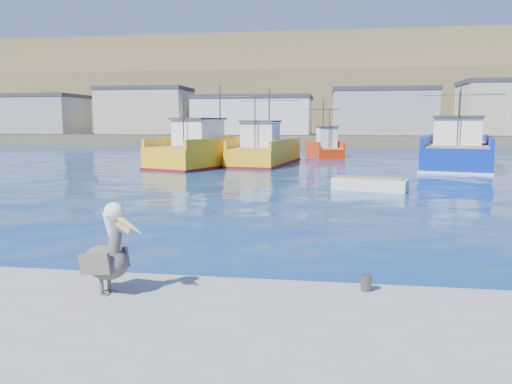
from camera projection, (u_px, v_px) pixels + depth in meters
ground at (239, 260)px, 13.00m from camera, size 260.00×260.00×0.00m
dock_bollards at (238, 277)px, 9.49m from camera, size 36.20×0.20×0.30m
far_shore at (322, 99)px, 118.69m from camera, size 200.00×81.00×24.00m
trawler_yellow_a at (210, 152)px, 41.39m from camera, size 8.64×13.50×6.71m
trawler_yellow_b at (265, 152)px, 42.91m from camera, size 5.49×11.67×6.51m
trawler_blue at (457, 152)px, 39.86m from camera, size 8.09×14.66×6.85m
boat_orange at (325, 147)px, 51.68m from camera, size 4.19×7.31×5.90m
skiff_mid at (370, 185)px, 26.29m from camera, size 4.05×2.35×0.83m
pelican at (108, 255)px, 8.91m from camera, size 1.35×0.77×1.68m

